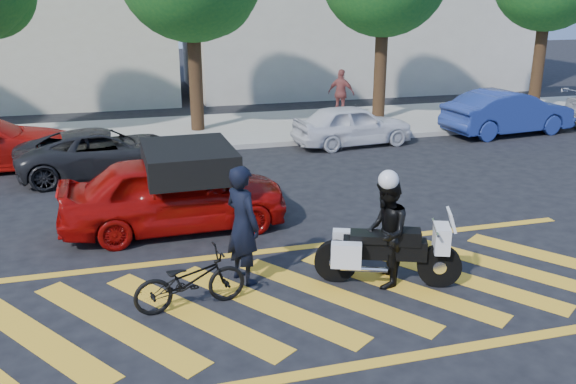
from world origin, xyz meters
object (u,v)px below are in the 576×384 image
object	(u,v)px
red_convertible	(174,193)
parked_mid_right	(353,125)
officer_bike	(243,225)
officer_moto	(386,233)
parked_right	(508,112)
bicycle	(190,280)
police_motorcycle	(385,251)
parked_mid_left	(104,152)

from	to	relation	value
red_convertible	parked_mid_right	distance (m)	8.20
officer_bike	parked_mid_right	distance (m)	9.74
officer_moto	parked_right	bearing A→B (deg)	159.01
bicycle	police_motorcycle	xyz separation A→B (m)	(3.11, -0.04, 0.12)
officer_moto	parked_mid_right	bearing A→B (deg)	-176.15
officer_moto	red_convertible	xyz separation A→B (m)	(-2.98, 3.36, -0.13)
police_motorcycle	officer_moto	bearing A→B (deg)	-120.26
police_motorcycle	red_convertible	xyz separation A→B (m)	(-3.00, 3.35, 0.19)
bicycle	red_convertible	size ratio (longest dim) A/B	0.38
police_motorcycle	red_convertible	bearing A→B (deg)	154.02
police_motorcycle	parked_right	xyz separation A→B (m)	(8.47, 9.05, 0.17)
red_convertible	parked_mid_left	bearing A→B (deg)	16.57
red_convertible	parked_mid_left	world-z (taller)	red_convertible
officer_moto	red_convertible	distance (m)	4.50
police_motorcycle	parked_mid_right	distance (m)	9.45
officer_bike	red_convertible	xyz separation A→B (m)	(-0.83, 2.64, -0.23)
officer_bike	parked_mid_right	size ratio (longest dim) A/B	0.53
bicycle	parked_right	size ratio (longest dim) A/B	0.38
red_convertible	parked_mid_right	xyz separation A→B (m)	(5.96, 5.63, -0.12)
officer_bike	bicycle	distance (m)	1.27
officer_bike	police_motorcycle	xyz separation A→B (m)	(2.17, -0.71, -0.41)
officer_bike	parked_right	xyz separation A→B (m)	(10.64, 8.34, -0.25)
red_convertible	parked_mid_right	size ratio (longest dim) A/B	1.18
police_motorcycle	parked_mid_left	xyz separation A→B (m)	(-4.38, 7.65, 0.04)
police_motorcycle	officer_moto	xyz separation A→B (m)	(-0.02, -0.01, 0.32)
officer_bike	officer_moto	distance (m)	2.27
bicycle	parked_mid_left	bearing A→B (deg)	1.57
officer_bike	parked_mid_left	xyz separation A→B (m)	(-2.21, 6.94, -0.38)
parked_mid_right	parked_right	xyz separation A→B (m)	(5.52, 0.07, 0.10)
officer_moto	parked_mid_right	world-z (taller)	officer_moto
bicycle	parked_right	xyz separation A→B (m)	(11.59, 9.00, 0.29)
parked_mid_right	parked_right	bearing A→B (deg)	-94.73
bicycle	officer_moto	size ratio (longest dim) A/B	0.95
red_convertible	bicycle	bearing A→B (deg)	176.85
red_convertible	officer_moto	bearing A→B (deg)	-139.62
bicycle	police_motorcycle	bearing A→B (deg)	-98.70
parked_mid_left	parked_mid_right	size ratio (longest dim) A/B	1.16
officer_moto	police_motorcycle	bearing A→B (deg)	149.74
officer_moto	parked_mid_left	world-z (taller)	officer_moto
officer_bike	parked_mid_right	bearing A→B (deg)	-57.94
bicycle	parked_right	bearing A→B (deg)	-60.03
police_motorcycle	parked_mid_right	xyz separation A→B (m)	(2.96, 8.98, 0.07)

